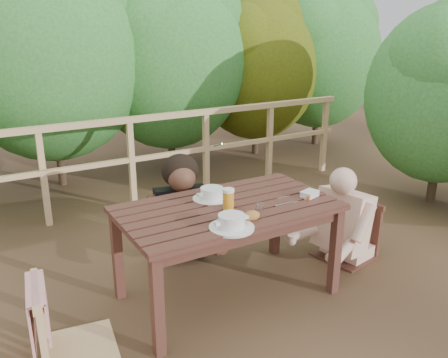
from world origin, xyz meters
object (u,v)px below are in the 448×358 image
chair_far (178,204)px  diner_right (353,181)px  bread_roll (252,216)px  beer_glass (228,200)px  table (227,252)px  tumbler (259,209)px  butter_tub (310,195)px  chair_right (348,208)px  soup_far (212,194)px  woman (176,174)px  soup_near (232,222)px  chair_left (72,284)px

chair_far → diner_right: (1.21, -0.87, 0.26)m
bread_roll → beer_glass: (-0.04, 0.23, 0.05)m
table → tumbler: size_ratio=20.18×
diner_right → bread_roll: diner_right is taller
table → butter_tub: bearing=-14.5°
chair_right → butter_tub: bearing=-85.3°
diner_right → butter_tub: 0.64m
chair_far → butter_tub: (0.59, -1.03, 0.31)m
table → soup_far: size_ratio=5.38×
soup_far → butter_tub: (0.64, -0.34, -0.02)m
bread_roll → chair_far: bearing=89.8°
woman → beer_glass: size_ratio=8.76×
woman → butter_tub: woman is taller
tumbler → butter_tub: (0.49, 0.07, -0.01)m
table → diner_right: bearing=0.4°
woman → tumbler: 1.13m
table → soup_near: bearing=-116.8°
chair_right → beer_glass: (-1.22, -0.07, 0.34)m
chair_right → table: bearing=-100.8°
diner_right → bread_roll: 1.25m
chair_right → tumbler: bearing=-89.0°
soup_far → bread_roll: size_ratio=2.43×
chair_far → butter_tub: chair_far is taller
table → butter_tub: 0.74m
chair_left → soup_far: (1.10, 0.26, 0.28)m
chair_far → woman: 0.28m
chair_left → beer_glass: bearing=-81.2°
woman → bread_roll: size_ratio=11.97×
chair_left → bread_roll: bearing=-92.5°
bread_roll → butter_tub: bread_roll is taller
chair_right → soup_far: size_ratio=3.18×
soup_far → tumbler: 0.43m
chair_right → bread_roll: bearing=-87.3°
bread_roll → butter_tub: (0.60, 0.13, -0.01)m
chair_far → soup_near: size_ratio=2.90×
woman → soup_far: 0.72m
woman → tumbler: woman is taller
soup_far → chair_far: bearing=86.2°
chair_left → woman: bearing=-41.8°
bread_roll → soup_near: bearing=-166.2°
table → beer_glass: bearing=-116.5°
soup_near → tumbler: size_ratio=3.83×
soup_near → chair_far: bearing=81.3°
diner_right → chair_right: bearing=78.8°
chair_right → diner_right: 0.23m
chair_left → woman: woman is taller
woman → butter_tub: (0.59, -1.05, 0.04)m
tumbler → woman: bearing=95.0°
woman → bread_roll: (-0.00, -1.18, 0.04)m
chair_left → chair_right: (2.32, 0.09, -0.02)m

